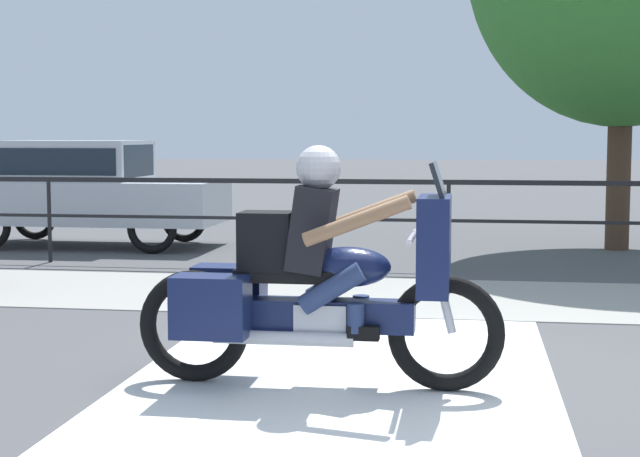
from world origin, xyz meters
TOP-DOWN VIEW (x-y plane):
  - ground_plane at (0.00, 0.00)m, footprint 120.00×120.00m
  - sidewalk_band at (0.00, 3.40)m, footprint 44.00×2.40m
  - crosswalk_band at (-0.58, -0.20)m, footprint 2.84×6.00m
  - fence_railing at (0.00, 5.44)m, footprint 36.00×0.05m
  - motorcycle at (-0.73, -0.25)m, footprint 2.41×0.76m
  - parked_car at (-5.39, 7.27)m, footprint 3.92×1.66m

SIDE VIEW (x-z plane):
  - ground_plane at x=0.00m, z-range 0.00..0.00m
  - crosswalk_band at x=-0.58m, z-range 0.00..0.01m
  - sidewalk_band at x=0.00m, z-range 0.00..0.01m
  - motorcycle at x=-0.73m, z-range -0.08..1.49m
  - fence_railing at x=0.00m, z-range 0.32..1.42m
  - parked_car at x=-5.39m, z-range 0.12..1.67m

